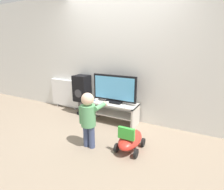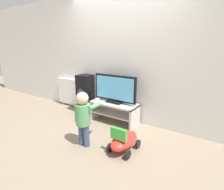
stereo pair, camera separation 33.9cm
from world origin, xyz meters
name	(u,v)px [view 2 (the right image)]	position (x,y,z in m)	size (l,w,h in m)	color
ground_plane	(109,126)	(0.00, 0.00, 0.00)	(16.00, 16.00, 0.00)	gray
wall_back	(122,57)	(0.00, 0.49, 1.30)	(10.00, 0.06, 2.60)	silver
tv_stand	(114,109)	(0.00, 0.21, 0.28)	(0.97, 0.41, 0.42)	beige
television	(115,89)	(0.00, 0.22, 0.70)	(0.92, 0.20, 0.56)	black
game_console	(98,99)	(-0.39, 0.19, 0.44)	(0.05, 0.19, 0.04)	white
remote_primary	(124,107)	(0.30, 0.09, 0.43)	(0.10, 0.13, 0.03)	white
child	(84,115)	(0.07, -0.77, 0.52)	(0.33, 0.49, 0.88)	#3F4C72
speaker_tower	(85,89)	(-0.85, 0.30, 0.58)	(0.33, 0.30, 0.90)	black
ride_on_toy	(124,140)	(0.66, -0.56, 0.16)	(0.34, 0.60, 0.43)	red
radiator	(71,92)	(-1.47, 0.42, 0.39)	(0.82, 0.08, 0.72)	white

